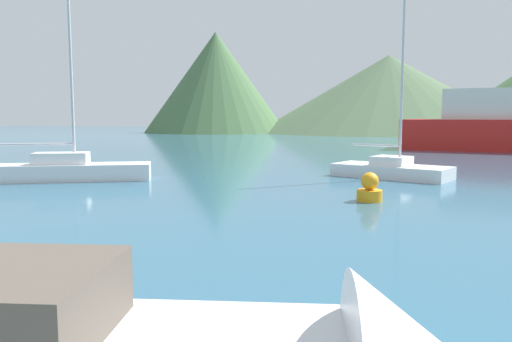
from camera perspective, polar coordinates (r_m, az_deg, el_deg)
name	(u,v)px	position (r m, az deg, el deg)	size (l,w,h in m)	color
sailboat_inner	(391,168)	(24.16, 15.20, 0.30)	(5.70, 3.57, 9.23)	white
sailboat_middle	(62,169)	(23.84, -21.34, 0.24)	(7.54, 5.38, 11.64)	white
buoy_marker	(370,189)	(17.26, 12.85, -2.05)	(0.85, 0.85, 0.98)	orange
hill_west	(216,82)	(91.80, -4.60, 10.05)	(25.80, 25.80, 17.93)	#476B42
hill_central	(388,94)	(94.66, 14.85, 8.52)	(48.15, 48.15, 13.88)	#4C6647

